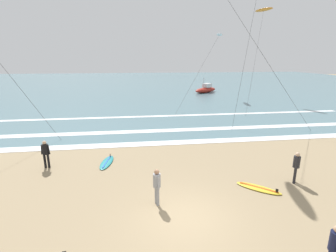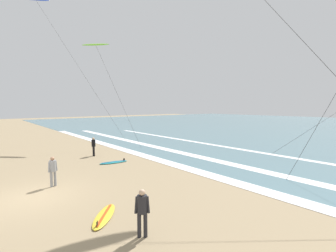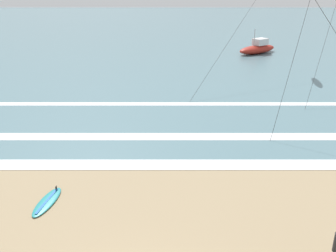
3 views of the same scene
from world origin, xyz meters
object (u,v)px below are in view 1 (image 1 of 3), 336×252
object	(u,v)px
surfboard_right_spare	(107,162)
kite_orange_mid_center	(264,10)
surfboard_near_water	(258,188)
kite_white_high_right	(219,35)
offshore_boat	(206,89)
surfer_left_near	(335,246)
surfer_foreground_main	(45,152)
surfer_background_far	(157,184)
surfer_mid_group	(296,165)

from	to	relation	value
surfboard_right_spare	kite_orange_mid_center	distance (m)	31.96
surfboard_right_spare	kite_orange_mid_center	world-z (taller)	kite_orange_mid_center
surfboard_near_water	kite_white_high_right	world-z (taller)	kite_white_high_right
surfboard_near_water	offshore_boat	distance (m)	34.66
surfer_left_near	surfboard_right_spare	world-z (taller)	surfer_left_near
surfer_foreground_main	surfer_left_near	xyz separation A→B (m)	(10.41, -8.83, 0.00)
surfer_foreground_main	kite_white_high_right	xyz separation A→B (m)	(18.10, 24.91, 8.37)
kite_orange_mid_center	surfboard_right_spare	bearing A→B (deg)	-132.76
offshore_boat	surfboard_right_spare	bearing A→B (deg)	-116.03
surfboard_right_spare	surfer_background_far	bearing A→B (deg)	-61.82
kite_orange_mid_center	surfer_foreground_main	bearing A→B (deg)	-136.84
surfer_left_near	kite_white_high_right	world-z (taller)	kite_white_high_right
surfer_background_far	surfboard_right_spare	bearing A→B (deg)	118.18
surfboard_near_water	offshore_boat	world-z (taller)	offshore_boat
surfer_left_near	surfboard_right_spare	distance (m)	11.54
surfer_left_near	offshore_boat	distance (m)	39.53
surfer_mid_group	kite_white_high_right	size ratio (longest dim) A/B	0.11
surfer_foreground_main	kite_orange_mid_center	distance (m)	33.91
surfer_foreground_main	offshore_boat	distance (m)	34.90
surfer_left_near	offshore_boat	xyz separation A→B (m)	(7.43, 38.83, -0.40)
surfer_background_far	kite_white_high_right	size ratio (longest dim) A/B	0.11
offshore_boat	surfer_left_near	bearing A→B (deg)	-100.83
surfer_foreground_main	kite_white_high_right	size ratio (longest dim) A/B	0.11
surfer_background_far	offshore_boat	xyz separation A→B (m)	(12.01, 34.55, -0.40)
surfer_foreground_main	surfboard_right_spare	world-z (taller)	surfer_foreground_main
surfboard_right_spare	kite_orange_mid_center	size ratio (longest dim) A/B	0.17
offshore_boat	surfboard_near_water	bearing A→B (deg)	-101.84
surfer_background_far	surfboard_right_spare	xyz separation A→B (m)	(-2.54, 4.75, -0.91)
surfboard_near_water	surfer_foreground_main	bearing A→B (deg)	159.90
surfer_foreground_main	offshore_boat	xyz separation A→B (m)	(17.83, 30.00, -0.40)
offshore_boat	kite_orange_mid_center	bearing A→B (deg)	-56.18
surfer_foreground_main	surfboard_near_water	bearing A→B (deg)	-20.10
kite_white_high_right	kite_orange_mid_center	bearing A→B (deg)	-30.54
surfer_left_near	kite_white_high_right	distance (m)	35.60
surfer_left_near	kite_orange_mid_center	distance (m)	35.18
surfer_foreground_main	kite_orange_mid_center	xyz separation A→B (m)	(23.29, 21.85, 11.42)
surfboard_right_spare	offshore_boat	world-z (taller)	offshore_boat
surfer_background_far	offshore_boat	size ratio (longest dim) A/B	0.31
surfboard_right_spare	surfboard_near_water	bearing A→B (deg)	-28.98
surfer_background_far	offshore_boat	bearing A→B (deg)	70.83
kite_white_high_right	kite_orange_mid_center	xyz separation A→B (m)	(5.19, -3.06, 3.05)
surfboard_near_water	surfboard_right_spare	bearing A→B (deg)	151.02
surfer_mid_group	offshore_boat	bearing A→B (deg)	81.45
surfer_background_far	surfer_left_near	bearing A→B (deg)	-43.02
surfer_mid_group	surfer_left_near	bearing A→B (deg)	-114.30
surfer_background_far	offshore_boat	distance (m)	36.58
surfboard_right_spare	surfer_mid_group	bearing A→B (deg)	-21.49
surfer_foreground_main	surfer_background_far	bearing A→B (deg)	-38.02
kite_white_high_right	surfer_left_near	bearing A→B (deg)	-102.85
surfer_left_near	offshore_boat	size ratio (longest dim) A/B	0.31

